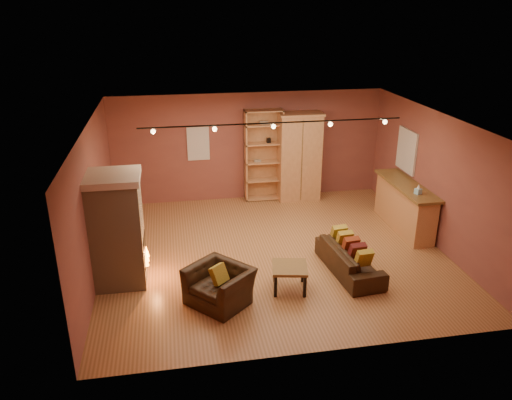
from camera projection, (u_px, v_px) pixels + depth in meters
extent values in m
plane|color=brown|center=(274.00, 252.00, 10.48)|extent=(7.00, 7.00, 0.00)
plane|color=brown|center=(276.00, 121.00, 9.45)|extent=(7.00, 7.00, 0.00)
cube|color=brown|center=(249.00, 147.00, 12.94)|extent=(7.00, 0.02, 2.80)
cube|color=brown|center=(93.00, 202.00, 9.40)|extent=(0.02, 6.50, 2.80)
cube|color=brown|center=(437.00, 180.00, 10.53)|extent=(0.02, 6.50, 2.80)
cube|color=tan|center=(118.00, 233.00, 9.07)|extent=(0.90, 0.90, 2.00)
cube|color=beige|center=(111.00, 178.00, 8.68)|extent=(0.98, 0.98, 0.12)
cube|color=black|center=(142.00, 250.00, 9.28)|extent=(0.10, 0.65, 0.55)
cone|color=orange|center=(146.00, 256.00, 9.34)|extent=(0.10, 0.10, 0.22)
cube|color=silver|center=(198.00, 144.00, 12.65)|extent=(0.56, 0.04, 0.86)
cube|color=tan|center=(262.00, 154.00, 13.05)|extent=(0.98, 0.04, 2.39)
cube|color=tan|center=(246.00, 157.00, 12.82)|extent=(0.04, 0.38, 2.39)
cube|color=tan|center=(281.00, 155.00, 12.97)|extent=(0.04, 0.38, 2.39)
cube|color=gray|center=(257.00, 161.00, 12.92)|extent=(0.18, 0.12, 0.05)
cube|color=black|center=(269.00, 140.00, 12.77)|extent=(0.10, 0.10, 0.12)
cube|color=tan|center=(263.00, 197.00, 13.33)|extent=(0.98, 0.38, 0.04)
cube|color=tan|center=(263.00, 179.00, 13.14)|extent=(0.98, 0.38, 0.03)
cube|color=tan|center=(263.00, 162.00, 12.96)|extent=(0.98, 0.38, 0.04)
cube|color=tan|center=(264.00, 143.00, 12.78)|extent=(0.98, 0.38, 0.04)
cube|color=tan|center=(264.00, 125.00, 12.59)|extent=(0.98, 0.38, 0.04)
cube|color=tan|center=(264.00, 111.00, 12.46)|extent=(0.98, 0.38, 0.04)
cube|color=tan|center=(299.00, 158.00, 12.98)|extent=(1.07, 0.59, 2.25)
cube|color=brown|center=(302.00, 161.00, 12.72)|extent=(0.02, 0.01, 2.15)
cube|color=tan|center=(300.00, 114.00, 12.55)|extent=(1.13, 0.65, 0.06)
cube|color=tan|center=(404.00, 208.00, 11.44)|extent=(0.49, 2.14, 1.02)
cube|color=brown|center=(407.00, 185.00, 11.24)|extent=(0.61, 2.26, 0.06)
cube|color=#8ECAE3|center=(418.00, 191.00, 10.64)|extent=(0.14, 0.14, 0.11)
cone|color=white|center=(419.00, 187.00, 10.60)|extent=(0.08, 0.08, 0.10)
cube|color=silver|center=(407.00, 150.00, 11.72)|extent=(0.05, 0.90, 1.00)
imported|color=black|center=(350.00, 255.00, 9.62)|extent=(0.70, 1.85, 0.71)
cube|color=#AC912C|center=(364.00, 258.00, 9.05)|extent=(0.32, 0.26, 0.36)
cube|color=#5A1C1B|center=(357.00, 251.00, 9.29)|extent=(0.32, 0.26, 0.36)
cube|color=#8F381C|center=(351.00, 245.00, 9.54)|extent=(0.32, 0.26, 0.36)
cube|color=#AC912C|center=(344.00, 239.00, 9.79)|extent=(0.32, 0.26, 0.36)
cube|color=#AC912C|center=(339.00, 233.00, 10.03)|extent=(0.32, 0.26, 0.36)
imported|color=black|center=(219.00, 280.00, 8.59)|extent=(1.18, 1.21, 0.90)
cube|color=#AC912C|center=(219.00, 274.00, 8.55)|extent=(0.38, 0.38, 0.34)
cube|color=brown|center=(290.00, 268.00, 8.99)|extent=(0.73, 0.73, 0.05)
cube|color=black|center=(279.00, 288.00, 8.80)|extent=(0.05, 0.05, 0.42)
cube|color=black|center=(307.00, 285.00, 8.89)|extent=(0.05, 0.05, 0.42)
cube|color=black|center=(273.00, 273.00, 9.28)|extent=(0.05, 0.05, 0.42)
cube|color=black|center=(300.00, 271.00, 9.36)|extent=(0.05, 0.05, 0.42)
cylinder|color=black|center=(274.00, 123.00, 9.66)|extent=(5.20, 0.03, 0.03)
sphere|color=#FFD88C|center=(153.00, 132.00, 9.31)|extent=(0.09, 0.09, 0.09)
sphere|color=#FFD88C|center=(215.00, 129.00, 9.50)|extent=(0.09, 0.09, 0.09)
sphere|color=#FFD88C|center=(274.00, 126.00, 9.68)|extent=(0.09, 0.09, 0.09)
sphere|color=#FFD88C|center=(330.00, 124.00, 9.87)|extent=(0.09, 0.09, 0.09)
sphere|color=#FFD88C|center=(385.00, 122.00, 10.06)|extent=(0.09, 0.09, 0.09)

